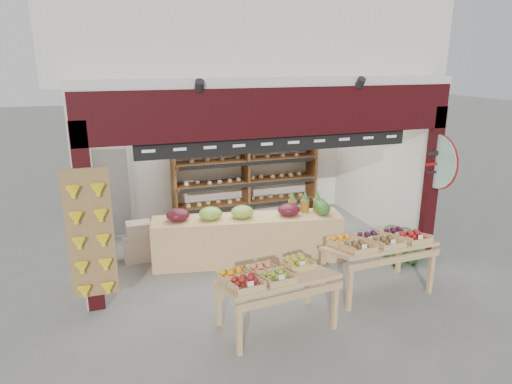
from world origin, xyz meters
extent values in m
plane|color=slate|center=(0.00, 0.00, 0.00)|extent=(60.00, 60.00, 0.00)
cube|color=silver|center=(0.00, 2.29, 1.50)|extent=(5.76, 0.18, 3.00)
cube|color=silver|center=(-2.79, 0.60, 1.50)|extent=(0.18, 3.38, 3.00)
cube|color=silver|center=(2.79, 0.60, 1.50)|extent=(0.18, 3.38, 3.00)
cube|color=silver|center=(0.00, 0.60, 3.06)|extent=(5.76, 3.38, 0.12)
cube|color=silver|center=(0.00, 1.70, 4.20)|extent=(6.36, 4.60, 2.40)
cube|color=black|center=(0.00, -1.05, 2.65)|extent=(5.70, 0.14, 0.70)
cube|color=black|center=(-2.75, -1.05, 1.32)|extent=(0.22, 0.14, 2.65)
cube|color=black|center=(2.75, -1.05, 1.32)|extent=(0.22, 0.14, 2.65)
cube|color=black|center=(0.00, -1.02, 2.20)|extent=(4.20, 0.05, 0.26)
cylinder|color=white|center=(0.10, -0.95, 2.45)|extent=(0.34, 0.05, 0.34)
cube|color=olive|center=(-2.73, -1.14, 1.15)|extent=(0.60, 0.04, 1.80)
cylinder|color=#B2E0C8|center=(2.75, -1.14, 1.75)|extent=(0.04, 0.90, 0.90)
cylinder|color=maroon|center=(2.75, -1.16, 1.75)|extent=(0.01, 0.92, 0.92)
cube|color=brown|center=(-1.18, 1.94, 0.83)|extent=(0.05, 0.52, 1.66)
cube|color=brown|center=(0.38, 1.94, 0.83)|extent=(0.05, 0.52, 1.66)
cube|color=brown|center=(1.94, 1.94, 0.83)|extent=(0.05, 0.52, 1.66)
cube|color=brown|center=(0.38, 1.94, 0.36)|extent=(3.11, 0.52, 0.04)
cube|color=brown|center=(0.38, 1.94, 0.83)|extent=(3.11, 0.52, 0.04)
cube|color=brown|center=(0.38, 1.94, 1.30)|extent=(3.11, 0.52, 0.04)
cube|color=brown|center=(0.38, 1.94, 1.66)|extent=(3.11, 0.52, 0.04)
cone|color=olive|center=(-0.86, 1.94, 1.80)|extent=(0.32, 0.32, 0.28)
cone|color=olive|center=(-0.24, 1.94, 1.80)|extent=(0.32, 0.32, 0.28)
cone|color=olive|center=(0.38, 1.94, 1.80)|extent=(0.32, 0.32, 0.28)
cone|color=olive|center=(1.00, 1.94, 1.80)|extent=(0.32, 0.32, 0.28)
cone|color=olive|center=(1.62, 1.94, 1.80)|extent=(0.32, 0.32, 0.28)
cube|color=silver|center=(-2.40, 1.83, 0.96)|extent=(0.88, 0.88, 1.92)
cube|color=silver|center=(-2.08, 0.40, 0.19)|extent=(0.45, 0.35, 0.38)
cube|color=silver|center=(-2.03, 0.40, 0.54)|extent=(0.41, 0.32, 0.31)
cube|color=#124620|center=(-1.53, 0.31, 0.16)|extent=(0.43, 0.32, 0.31)
cube|color=silver|center=(-1.54, 0.71, 0.15)|extent=(0.38, 0.30, 0.29)
cube|color=tan|center=(-0.26, -0.23, 0.40)|extent=(3.27, 1.17, 0.80)
ellipsoid|color=#59141E|center=(-1.41, -0.03, 0.90)|extent=(0.39, 0.36, 0.21)
ellipsoid|color=#8CB23F|center=(-0.88, -0.12, 0.90)|extent=(0.39, 0.36, 0.21)
ellipsoid|color=#8CB23F|center=(-0.35, -0.22, 0.90)|extent=(0.39, 0.36, 0.21)
ellipsoid|color=#59141E|center=(0.44, -0.35, 0.90)|extent=(0.39, 0.36, 0.21)
cylinder|color=olive|center=(0.55, -0.24, 0.91)|extent=(0.15, 0.15, 0.22)
cylinder|color=olive|center=(0.77, -0.28, 0.91)|extent=(0.15, 0.15, 0.22)
cylinder|color=olive|center=(0.99, -0.32, 0.91)|extent=(0.15, 0.15, 0.22)
cube|color=tan|center=(-0.52, -2.28, 0.68)|extent=(1.53, 0.96, 0.22)
cube|color=tan|center=(-1.14, -2.70, 0.29)|extent=(0.07, 0.07, 0.58)
cube|color=tan|center=(0.18, -2.56, 0.29)|extent=(0.07, 0.07, 0.58)
cube|color=tan|center=(-1.22, -2.01, 0.29)|extent=(0.07, 0.07, 0.58)
cube|color=tan|center=(0.11, -1.87, 0.29)|extent=(0.07, 0.07, 0.58)
cube|color=tan|center=(1.27, -1.83, 0.71)|extent=(1.56, 0.92, 0.23)
cube|color=tan|center=(0.58, -2.23, 0.31)|extent=(0.06, 0.06, 0.61)
cube|color=tan|center=(1.99, -2.16, 0.31)|extent=(0.06, 0.06, 0.61)
cube|color=tan|center=(0.55, -1.49, 0.31)|extent=(0.06, 0.06, 0.61)
cube|color=tan|center=(1.95, -1.43, 0.31)|extent=(0.06, 0.06, 0.61)
sphere|color=#1D4B19|center=(2.22, -1.13, 0.15)|extent=(0.30, 0.30, 0.30)
sphere|color=#1D4B19|center=(2.54, -1.13, 0.15)|extent=(0.30, 0.30, 0.30)
sphere|color=#1D4B19|center=(2.22, -0.81, 0.15)|extent=(0.30, 0.30, 0.30)
sphere|color=#1D4B19|center=(2.54, -0.81, 0.15)|extent=(0.30, 0.30, 0.30)
sphere|color=#1D4B19|center=(2.38, -0.97, 0.42)|extent=(0.30, 0.30, 0.30)
sphere|color=#1D4B19|center=(2.38, -1.24, 0.15)|extent=(0.30, 0.30, 0.30)
sphere|color=#1D4B19|center=(2.12, -0.97, 0.15)|extent=(0.30, 0.30, 0.30)
sphere|color=#1D4B19|center=(2.22, -0.79, 0.42)|extent=(0.30, 0.30, 0.30)
sphere|color=#1D4B19|center=(2.60, -0.94, 0.15)|extent=(0.30, 0.30, 0.30)
sphere|color=#1D4B19|center=(2.10, -1.22, 0.15)|extent=(0.30, 0.30, 0.30)
camera|label=1|loc=(-2.43, -7.19, 3.39)|focal=32.00mm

